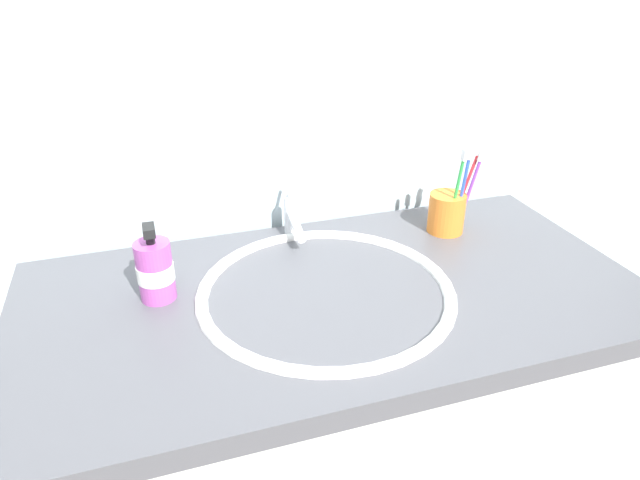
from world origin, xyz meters
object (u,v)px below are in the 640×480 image
object	(u,v)px
toothbrush_red	(467,182)
soap_dispenser	(155,270)
toothbrush_cup	(446,213)
faucet	(292,218)
toothbrush_green	(457,186)
toothbrush_purple	(471,186)
toothbrush_blue	(464,185)

from	to	relation	value
toothbrush_red	soap_dispenser	world-z (taller)	toothbrush_red
toothbrush_cup	toothbrush_red	distance (m)	0.08
faucet	soap_dispenser	size ratio (longest dim) A/B	0.94
faucet	toothbrush_green	xyz separation A→B (m)	(0.33, -0.10, 0.07)
faucet	toothbrush_cup	distance (m)	0.34
faucet	soap_dispenser	distance (m)	0.33
toothbrush_cup	faucet	bearing A→B (deg)	167.21
toothbrush_cup	soap_dispenser	size ratio (longest dim) A/B	0.59
soap_dispenser	toothbrush_red	bearing A→B (deg)	6.61
toothbrush_green	soap_dispenser	bearing A→B (deg)	-174.82
toothbrush_purple	faucet	bearing A→B (deg)	166.36
faucet	toothbrush_green	bearing A→B (deg)	-16.78
toothbrush_purple	toothbrush_blue	distance (m)	0.02
toothbrush_red	toothbrush_blue	world-z (taller)	toothbrush_red
toothbrush_cup	toothbrush_purple	distance (m)	0.08
toothbrush_blue	toothbrush_green	bearing A→B (deg)	-157.00
faucet	toothbrush_purple	bearing A→B (deg)	-13.64
toothbrush_cup	toothbrush_green	xyz separation A→B (m)	(0.00, -0.03, 0.07)
faucet	toothbrush_red	size ratio (longest dim) A/B	0.72
toothbrush_purple	soap_dispenser	xyz separation A→B (m)	(-0.66, -0.07, -0.05)
toothbrush_cup	toothbrush_green	size ratio (longest dim) A/B	0.45
faucet	toothbrush_green	size ratio (longest dim) A/B	0.72
toothbrush_cup	toothbrush_purple	xyz separation A→B (m)	(0.04, -0.02, 0.06)
toothbrush_purple	toothbrush_blue	bearing A→B (deg)	-175.76
toothbrush_green	soap_dispenser	world-z (taller)	toothbrush_green
toothbrush_red	toothbrush_purple	world-z (taller)	toothbrush_red
toothbrush_green	soap_dispenser	size ratio (longest dim) A/B	1.31
toothbrush_cup	toothbrush_purple	world-z (taller)	toothbrush_purple
faucet	toothbrush_blue	world-z (taller)	toothbrush_blue
toothbrush_blue	soap_dispenser	distance (m)	0.65
toothbrush_red	soap_dispenser	distance (m)	0.67
toothbrush_red	toothbrush_purple	bearing A→B (deg)	-63.35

